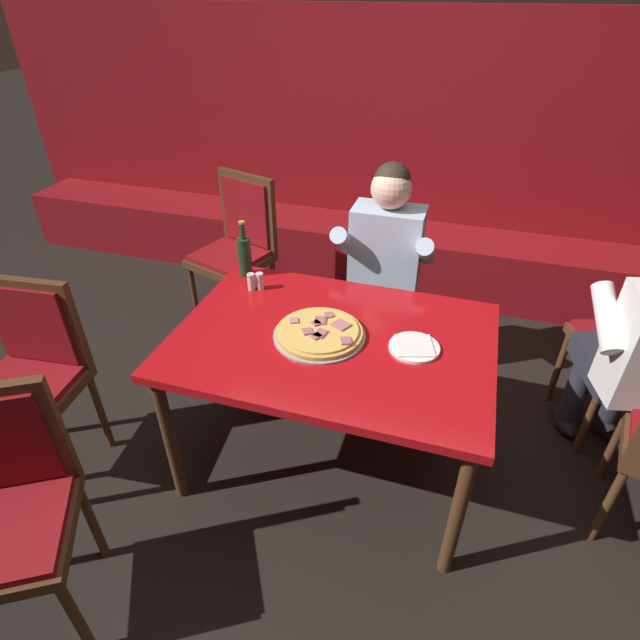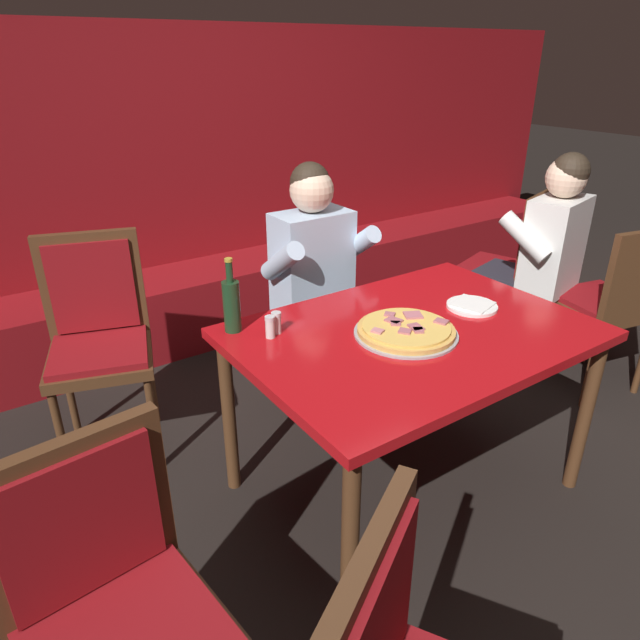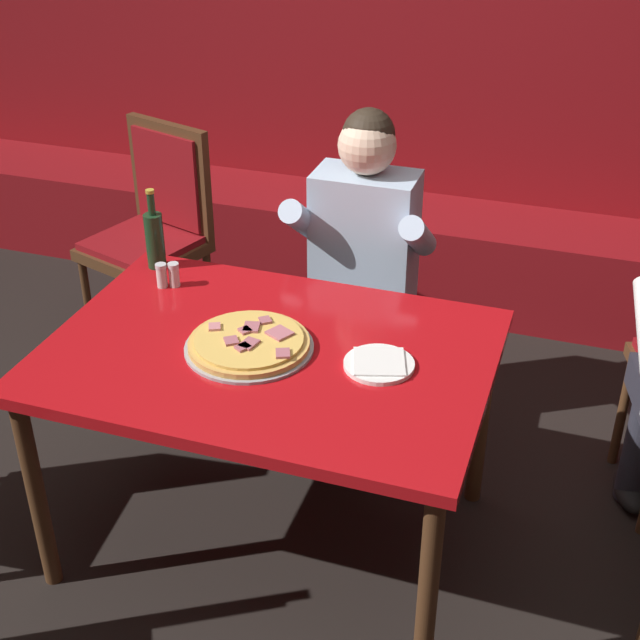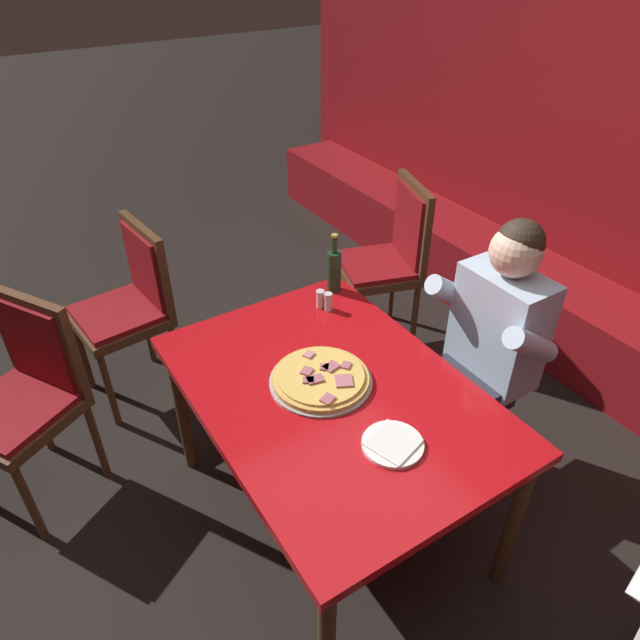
{
  "view_description": "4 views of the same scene",
  "coord_description": "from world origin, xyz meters",
  "px_view_note": "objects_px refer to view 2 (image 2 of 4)",
  "views": [
    {
      "loc": [
        0.46,
        -1.65,
        2.02
      ],
      "look_at": [
        -0.09,
        0.09,
        0.77
      ],
      "focal_mm": 28.0,
      "sensor_mm": 36.0,
      "label": 1
    },
    {
      "loc": [
        -1.41,
        -1.42,
        1.74
      ],
      "look_at": [
        -0.21,
        0.34,
        0.73
      ],
      "focal_mm": 32.0,
      "sensor_mm": 36.0,
      "label": 2
    },
    {
      "loc": [
        0.88,
        -2.11,
        2.21
      ],
      "look_at": [
        0.16,
        0.03,
        0.88
      ],
      "focal_mm": 50.0,
      "sensor_mm": 36.0,
      "label": 3
    },
    {
      "loc": [
        1.32,
        -0.89,
        2.22
      ],
      "look_at": [
        -0.14,
        0.03,
        0.99
      ],
      "focal_mm": 32.0,
      "sensor_mm": 36.0,
      "label": 4
    }
  ],
  "objects_px": {
    "shaker_parmesan": "(270,328)",
    "dining_chair_side_aisle": "(512,261)",
    "beer_bottle": "(232,304)",
    "diner_seated_blue_shirt": "(322,283)",
    "plate_white_paper": "(472,306)",
    "dining_chair_far_right": "(111,605)",
    "main_dining_table": "(413,347)",
    "diner_standing_companion": "(537,255)",
    "dining_chair_by_booth": "(98,331)",
    "pizza": "(406,330)",
    "shaker_black_pepper": "(276,324)",
    "dining_chair_far_left": "(614,297)"
  },
  "relations": [
    {
      "from": "shaker_parmesan",
      "to": "dining_chair_side_aisle",
      "type": "relative_size",
      "value": 0.08
    },
    {
      "from": "beer_bottle",
      "to": "diner_seated_blue_shirt",
      "type": "xyz_separation_m",
      "value": [
        0.65,
        0.34,
        -0.17
      ]
    },
    {
      "from": "plate_white_paper",
      "to": "beer_bottle",
      "type": "height_order",
      "value": "beer_bottle"
    },
    {
      "from": "shaker_parmesan",
      "to": "dining_chair_far_right",
      "type": "bearing_deg",
      "value": -140.91
    },
    {
      "from": "main_dining_table",
      "to": "plate_white_paper",
      "type": "bearing_deg",
      "value": 2.98
    },
    {
      "from": "plate_white_paper",
      "to": "dining_chair_side_aisle",
      "type": "bearing_deg",
      "value": 29.46
    },
    {
      "from": "plate_white_paper",
      "to": "diner_standing_companion",
      "type": "relative_size",
      "value": 0.16
    },
    {
      "from": "plate_white_paper",
      "to": "diner_seated_blue_shirt",
      "type": "distance_m",
      "value": 0.76
    },
    {
      "from": "dining_chair_by_booth",
      "to": "pizza",
      "type": "bearing_deg",
      "value": -49.62
    },
    {
      "from": "plate_white_paper",
      "to": "shaker_black_pepper",
      "type": "xyz_separation_m",
      "value": [
        -0.79,
        0.26,
        0.03
      ]
    },
    {
      "from": "diner_seated_blue_shirt",
      "to": "diner_standing_companion",
      "type": "distance_m",
      "value": 1.28
    },
    {
      "from": "dining_chair_far_right",
      "to": "diner_standing_companion",
      "type": "relative_size",
      "value": 0.76
    },
    {
      "from": "beer_bottle",
      "to": "shaker_parmesan",
      "type": "relative_size",
      "value": 3.4
    },
    {
      "from": "main_dining_table",
      "to": "plate_white_paper",
      "type": "distance_m",
      "value": 0.35
    },
    {
      "from": "pizza",
      "to": "dining_chair_by_booth",
      "type": "bearing_deg",
      "value": 130.38
    },
    {
      "from": "main_dining_table",
      "to": "shaker_parmesan",
      "type": "distance_m",
      "value": 0.56
    },
    {
      "from": "plate_white_paper",
      "to": "diner_standing_companion",
      "type": "distance_m",
      "value": 1.03
    },
    {
      "from": "shaker_black_pepper",
      "to": "diner_seated_blue_shirt",
      "type": "height_order",
      "value": "diner_seated_blue_shirt"
    },
    {
      "from": "dining_chair_far_left",
      "to": "shaker_black_pepper",
      "type": "bearing_deg",
      "value": 171.1
    },
    {
      "from": "main_dining_table",
      "to": "pizza",
      "type": "bearing_deg",
      "value": -165.74
    },
    {
      "from": "pizza",
      "to": "dining_chair_by_booth",
      "type": "height_order",
      "value": "dining_chair_by_booth"
    },
    {
      "from": "pizza",
      "to": "beer_bottle",
      "type": "relative_size",
      "value": 1.35
    },
    {
      "from": "pizza",
      "to": "shaker_parmesan",
      "type": "relative_size",
      "value": 4.58
    },
    {
      "from": "main_dining_table",
      "to": "dining_chair_far_right",
      "type": "relative_size",
      "value": 1.38
    },
    {
      "from": "main_dining_table",
      "to": "diner_standing_companion",
      "type": "bearing_deg",
      "value": 16.98
    },
    {
      "from": "dining_chair_far_right",
      "to": "diner_standing_companion",
      "type": "xyz_separation_m",
      "value": [
        2.6,
        0.8,
        0.12
      ]
    },
    {
      "from": "pizza",
      "to": "dining_chair_side_aisle",
      "type": "xyz_separation_m",
      "value": [
        1.41,
        0.6,
        -0.18
      ]
    },
    {
      "from": "plate_white_paper",
      "to": "dining_chair_far_right",
      "type": "relative_size",
      "value": 0.22
    },
    {
      "from": "beer_bottle",
      "to": "dining_chair_by_booth",
      "type": "relative_size",
      "value": 0.28
    },
    {
      "from": "beer_bottle",
      "to": "main_dining_table",
      "type": "bearing_deg",
      "value": -33.93
    },
    {
      "from": "plate_white_paper",
      "to": "shaker_parmesan",
      "type": "xyz_separation_m",
      "value": [
        -0.83,
        0.24,
        0.03
      ]
    },
    {
      "from": "shaker_parmesan",
      "to": "diner_seated_blue_shirt",
      "type": "distance_m",
      "value": 0.74
    },
    {
      "from": "main_dining_table",
      "to": "diner_standing_companion",
      "type": "distance_m",
      "value": 1.36
    },
    {
      "from": "dining_chair_side_aisle",
      "to": "diner_standing_companion",
      "type": "bearing_deg",
      "value": -104.75
    },
    {
      "from": "plate_white_paper",
      "to": "beer_bottle",
      "type": "bearing_deg",
      "value": 158.07
    },
    {
      "from": "dining_chair_far_left",
      "to": "dining_chair_side_aisle",
      "type": "distance_m",
      "value": 0.61
    },
    {
      "from": "dining_chair_by_booth",
      "to": "diner_standing_companion",
      "type": "distance_m",
      "value": 2.33
    },
    {
      "from": "main_dining_table",
      "to": "dining_chair_side_aisle",
      "type": "xyz_separation_m",
      "value": [
        1.35,
        0.59,
        -0.09
      ]
    },
    {
      "from": "main_dining_table",
      "to": "plate_white_paper",
      "type": "height_order",
      "value": "plate_white_paper"
    },
    {
      "from": "pizza",
      "to": "shaker_black_pepper",
      "type": "bearing_deg",
      "value": 143.83
    },
    {
      "from": "pizza",
      "to": "dining_chair_side_aisle",
      "type": "distance_m",
      "value": 1.54
    },
    {
      "from": "shaker_black_pepper",
      "to": "diner_seated_blue_shirt",
      "type": "relative_size",
      "value": 0.07
    },
    {
      "from": "shaker_parmesan",
      "to": "dining_chair_far_left",
      "type": "height_order",
      "value": "dining_chair_far_left"
    },
    {
      "from": "shaker_parmesan",
      "to": "dining_chair_far_right",
      "type": "distance_m",
      "value": 1.07
    },
    {
      "from": "shaker_black_pepper",
      "to": "dining_chair_by_booth",
      "type": "distance_m",
      "value": 0.92
    },
    {
      "from": "main_dining_table",
      "to": "shaker_black_pepper",
      "type": "xyz_separation_m",
      "value": [
        -0.45,
        0.28,
        0.12
      ]
    },
    {
      "from": "beer_bottle",
      "to": "plate_white_paper",
      "type": "bearing_deg",
      "value": -21.93
    },
    {
      "from": "diner_seated_blue_shirt",
      "to": "dining_chair_far_left",
      "type": "height_order",
      "value": "diner_seated_blue_shirt"
    },
    {
      "from": "dining_chair_far_right",
      "to": "diner_standing_companion",
      "type": "height_order",
      "value": "diner_standing_companion"
    },
    {
      "from": "pizza",
      "to": "diner_seated_blue_shirt",
      "type": "bearing_deg",
      "value": 80.54
    }
  ]
}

